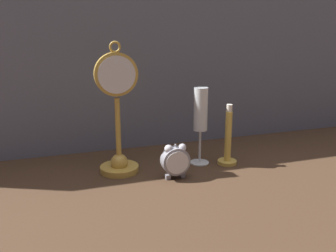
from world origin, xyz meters
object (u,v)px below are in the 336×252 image
object	(u,v)px
brass_candlestick	(228,144)
alarm_clock_twin_bell	(175,160)
champagne_flute	(201,115)
pocket_watch_on_stand	(118,123)

from	to	relation	value
brass_candlestick	alarm_clock_twin_bell	bearing A→B (deg)	-163.43
champagne_flute	brass_candlestick	world-z (taller)	champagne_flute
champagne_flute	alarm_clock_twin_bell	bearing A→B (deg)	-141.35
champagne_flute	brass_candlestick	distance (m)	0.11
pocket_watch_on_stand	brass_candlestick	xyz separation A→B (m)	(0.30, -0.04, -0.07)
alarm_clock_twin_bell	brass_candlestick	world-z (taller)	brass_candlestick
champagne_flute	brass_candlestick	bearing A→B (deg)	-22.32
alarm_clock_twin_bell	brass_candlestick	bearing A→B (deg)	16.57
champagne_flute	brass_candlestick	size ratio (longest dim) A/B	1.27
pocket_watch_on_stand	alarm_clock_twin_bell	bearing A→B (deg)	-35.36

